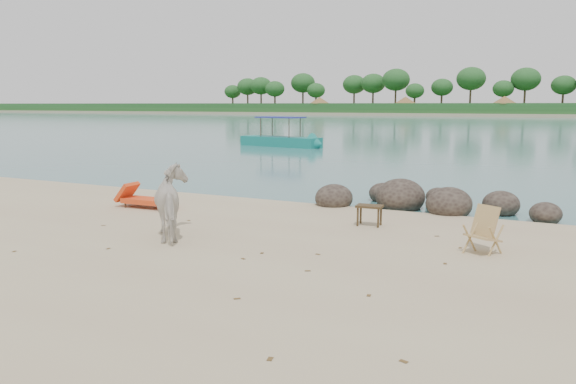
% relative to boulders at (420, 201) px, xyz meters
% --- Properties ---
extents(water, '(400.00, 400.00, 0.00)m').
position_rel_boulders_xyz_m(water, '(-2.03, 83.25, -0.20)').
color(water, '#366C6B').
rests_on(water, ground).
extents(far_shore, '(420.00, 90.00, 1.40)m').
position_rel_boulders_xyz_m(far_shore, '(-2.03, 163.25, -0.20)').
color(far_shore, tan).
rests_on(far_shore, ground).
extents(far_scenery, '(420.00, 18.00, 9.50)m').
position_rel_boulders_xyz_m(far_scenery, '(-2.01, 129.95, 2.95)').
color(far_scenery, '#1E4C1E').
rests_on(far_scenery, ground).
extents(boulders, '(6.31, 2.87, 1.02)m').
position_rel_boulders_xyz_m(boulders, '(0.00, 0.00, 0.00)').
color(boulders, '#2B221D').
rests_on(boulders, ground).
extents(cow, '(1.84, 1.86, 1.52)m').
position_rel_boulders_xyz_m(cow, '(-3.81, -5.80, 0.56)').
color(cow, silver).
rests_on(cow, ground).
extents(side_table, '(0.63, 0.43, 0.48)m').
position_rel_boulders_xyz_m(side_table, '(-0.48, -2.90, 0.04)').
color(side_table, '#312213').
rests_on(side_table, ground).
extents(lounge_chair, '(1.89, 0.74, 0.56)m').
position_rel_boulders_xyz_m(lounge_chair, '(-6.56, -3.35, 0.08)').
color(lounge_chair, '#ED3C1B').
rests_on(lounge_chair, ground).
extents(deck_chair, '(0.80, 0.82, 0.88)m').
position_rel_boulders_xyz_m(deck_chair, '(2.19, -4.29, 0.24)').
color(deck_chair, tan).
rests_on(deck_chair, ground).
extents(boat_near, '(6.89, 2.62, 3.27)m').
position_rel_boulders_xyz_m(boat_near, '(-14.11, 19.21, 1.44)').
color(boat_near, '#12756C').
rests_on(boat_near, water).
extents(dead_leaves, '(8.19, 6.86, 0.00)m').
position_rel_boulders_xyz_m(dead_leaves, '(-1.14, -6.57, -0.19)').
color(dead_leaves, brown).
rests_on(dead_leaves, ground).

